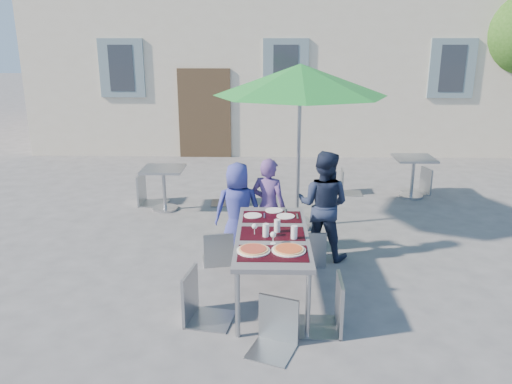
{
  "coord_description": "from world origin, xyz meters",
  "views": [
    {
      "loc": [
        -0.43,
        -4.96,
        2.77
      ],
      "look_at": [
        -0.57,
        1.11,
        0.96
      ],
      "focal_mm": 35.0,
      "sensor_mm": 36.0,
      "label": 1
    }
  ],
  "objects_px": {
    "chair_1": "(271,216)",
    "bg_chair_l_1": "(348,167)",
    "chair_0": "(218,228)",
    "bg_chair_l_0": "(146,171)",
    "pizza_near_right": "(289,249)",
    "dining_table": "(272,238)",
    "bg_chair_r_1": "(423,165)",
    "child_1": "(269,207)",
    "child_0": "(238,209)",
    "bg_chair_r_0": "(229,171)",
    "chair_2": "(311,226)",
    "patio_umbrella": "(300,81)",
    "pizza_near_left": "(253,250)",
    "chair_5": "(275,297)",
    "cafe_table_0": "(164,181)",
    "chair_4": "(330,273)",
    "child_2": "(323,205)",
    "chair_3": "(199,267)",
    "cafe_table_1": "(413,170)"
  },
  "relations": [
    {
      "from": "chair_0",
      "to": "patio_umbrella",
      "type": "xyz_separation_m",
      "value": [
        1.11,
        1.43,
        1.75
      ]
    },
    {
      "from": "chair_4",
      "to": "bg_chair_r_0",
      "type": "height_order",
      "value": "chair_4"
    },
    {
      "from": "chair_3",
      "to": "bg_chair_r_0",
      "type": "relative_size",
      "value": 1.0
    },
    {
      "from": "cafe_table_1",
      "to": "bg_chair_l_1",
      "type": "height_order",
      "value": "bg_chair_l_1"
    },
    {
      "from": "pizza_near_right",
      "to": "chair_5",
      "type": "bearing_deg",
      "value": -104.37
    },
    {
      "from": "dining_table",
      "to": "bg_chair_l_1",
      "type": "xyz_separation_m",
      "value": [
        1.47,
        4.08,
        -0.17
      ]
    },
    {
      "from": "chair_1",
      "to": "cafe_table_0",
      "type": "xyz_separation_m",
      "value": [
        -1.82,
        1.89,
        -0.06
      ]
    },
    {
      "from": "bg_chair_l_0",
      "to": "bg_chair_r_1",
      "type": "relative_size",
      "value": 1.1
    },
    {
      "from": "pizza_near_right",
      "to": "chair_2",
      "type": "height_order",
      "value": "chair_2"
    },
    {
      "from": "child_1",
      "to": "chair_0",
      "type": "xyz_separation_m",
      "value": [
        -0.65,
        -0.37,
        -0.17
      ]
    },
    {
      "from": "pizza_near_left",
      "to": "bg_chair_r_1",
      "type": "xyz_separation_m",
      "value": [
        3.1,
        4.65,
        -0.22
      ]
    },
    {
      "from": "child_1",
      "to": "cafe_table_1",
      "type": "bearing_deg",
      "value": -110.44
    },
    {
      "from": "patio_umbrella",
      "to": "bg_chair_l_0",
      "type": "bearing_deg",
      "value": 157.01
    },
    {
      "from": "child_2",
      "to": "patio_umbrella",
      "type": "height_order",
      "value": "patio_umbrella"
    },
    {
      "from": "child_1",
      "to": "cafe_table_0",
      "type": "relative_size",
      "value": 1.8
    },
    {
      "from": "child_1",
      "to": "bg_chair_r_1",
      "type": "bearing_deg",
      "value": -110.35
    },
    {
      "from": "chair_2",
      "to": "bg_chair_r_1",
      "type": "xyz_separation_m",
      "value": [
        2.4,
        3.32,
        0.02
      ]
    },
    {
      "from": "chair_2",
      "to": "pizza_near_right",
      "type": "bearing_deg",
      "value": -104.43
    },
    {
      "from": "dining_table",
      "to": "cafe_table_0",
      "type": "xyz_separation_m",
      "value": [
        -1.83,
        3.03,
        -0.19
      ]
    },
    {
      "from": "pizza_near_right",
      "to": "bg_chair_l_1",
      "type": "height_order",
      "value": "bg_chair_l_1"
    },
    {
      "from": "chair_0",
      "to": "chair_5",
      "type": "relative_size",
      "value": 0.96
    },
    {
      "from": "pizza_near_left",
      "to": "bg_chair_r_0",
      "type": "xyz_separation_m",
      "value": [
        -0.53,
        3.9,
        -0.17
      ]
    },
    {
      "from": "chair_4",
      "to": "patio_umbrella",
      "type": "bearing_deg",
      "value": 92.87
    },
    {
      "from": "child_1",
      "to": "bg_chair_r_1",
      "type": "distance_m",
      "value": 4.18
    },
    {
      "from": "pizza_near_right",
      "to": "bg_chair_r_0",
      "type": "distance_m",
      "value": 4.0
    },
    {
      "from": "pizza_near_left",
      "to": "chair_4",
      "type": "xyz_separation_m",
      "value": [
        0.76,
        -0.2,
        -0.15
      ]
    },
    {
      "from": "chair_1",
      "to": "bg_chair_l_1",
      "type": "xyz_separation_m",
      "value": [
        1.48,
        2.94,
        -0.04
      ]
    },
    {
      "from": "chair_1",
      "to": "child_2",
      "type": "bearing_deg",
      "value": -2.2
    },
    {
      "from": "child_1",
      "to": "bg_chair_r_1",
      "type": "height_order",
      "value": "child_1"
    },
    {
      "from": "chair_0",
      "to": "bg_chair_r_0",
      "type": "xyz_separation_m",
      "value": [
        -0.04,
        2.6,
        0.1
      ]
    },
    {
      "from": "cafe_table_0",
      "to": "dining_table",
      "type": "bearing_deg",
      "value": -58.86
    },
    {
      "from": "chair_2",
      "to": "patio_umbrella",
      "type": "relative_size",
      "value": 0.36
    },
    {
      "from": "pizza_near_left",
      "to": "chair_5",
      "type": "distance_m",
      "value": 0.62
    },
    {
      "from": "pizza_near_right",
      "to": "chair_0",
      "type": "distance_m",
      "value": 1.58
    },
    {
      "from": "bg_chair_l_0",
      "to": "cafe_table_0",
      "type": "bearing_deg",
      "value": -40.06
    },
    {
      "from": "chair_2",
      "to": "chair_3",
      "type": "relative_size",
      "value": 0.9
    },
    {
      "from": "bg_chair_r_1",
      "to": "chair_3",
      "type": "bearing_deg",
      "value": -127.82
    },
    {
      "from": "chair_5",
      "to": "bg_chair_l_1",
      "type": "relative_size",
      "value": 1.01
    },
    {
      "from": "chair_1",
      "to": "child_0",
      "type": "bearing_deg",
      "value": 177.28
    },
    {
      "from": "pizza_near_right",
      "to": "chair_5",
      "type": "relative_size",
      "value": 0.38
    },
    {
      "from": "chair_0",
      "to": "bg_chair_l_0",
      "type": "bearing_deg",
      "value": 120.8
    },
    {
      "from": "pizza_near_left",
      "to": "bg_chair_r_0",
      "type": "relative_size",
      "value": 0.33
    },
    {
      "from": "pizza_near_right",
      "to": "child_1",
      "type": "height_order",
      "value": "child_1"
    },
    {
      "from": "child_1",
      "to": "bg_chair_r_0",
      "type": "relative_size",
      "value": 1.31
    },
    {
      "from": "chair_1",
      "to": "bg_chair_l_1",
      "type": "relative_size",
      "value": 1.07
    },
    {
      "from": "cafe_table_0",
      "to": "cafe_table_1",
      "type": "height_order",
      "value": "cafe_table_1"
    },
    {
      "from": "child_1",
      "to": "child_0",
      "type": "bearing_deg",
      "value": 26.91
    },
    {
      "from": "dining_table",
      "to": "bg_chair_r_1",
      "type": "relative_size",
      "value": 1.98
    },
    {
      "from": "chair_4",
      "to": "bg_chair_r_1",
      "type": "xyz_separation_m",
      "value": [
        2.34,
        4.84,
        -0.07
      ]
    },
    {
      "from": "child_1",
      "to": "chair_4",
      "type": "relative_size",
      "value": 1.28
    }
  ]
}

